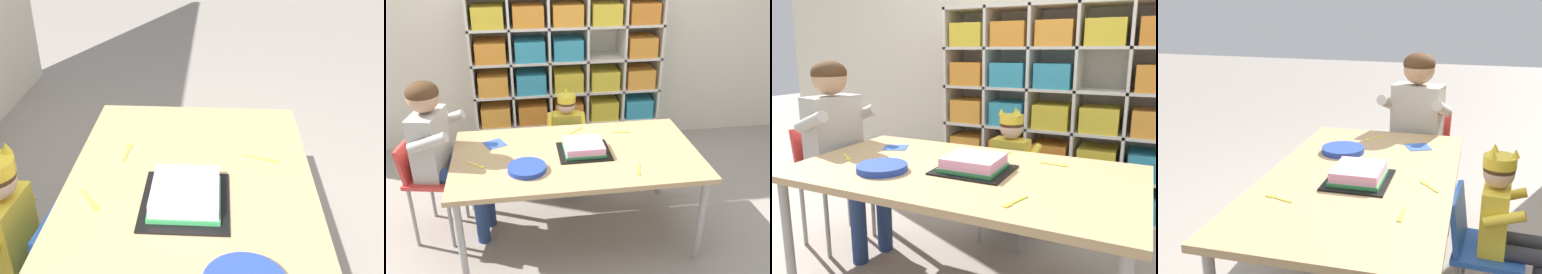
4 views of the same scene
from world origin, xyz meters
TOP-DOWN VIEW (x-y plane):
  - activity_table at (0.00, 0.00)m, footprint 1.53×0.86m
  - classroom_chair_blue at (0.01, 0.55)m, footprint 0.35×0.35m
  - child_with_crown at (0.02, 0.65)m, footprint 0.31×0.31m
  - classroom_chair_adult_side at (-0.94, 0.15)m, footprint 0.38×0.43m
  - adult_helper_seated at (-0.84, 0.13)m, footprint 0.46×0.44m
  - birthday_cake_on_tray at (0.05, 0.01)m, footprint 0.32×0.29m
  - paper_plate_stack at (-0.31, -0.17)m, footprint 0.22×0.22m
  - paper_napkin_square at (-0.51, 0.20)m, footprint 0.16×0.16m
  - fork_by_napkin at (0.33, -0.27)m, footprint 0.06×0.13m
  - fork_at_table_front_edge at (-0.61, -0.07)m, footprint 0.11×0.09m
  - fork_near_child_seat at (0.36, 0.25)m, footprint 0.13×0.02m
  - fork_beside_plate_stack at (0.04, 0.32)m, footprint 0.11×0.09m

SIDE VIEW (x-z plane):
  - classroom_chair_blue at x=0.01m, z-range 0.06..0.64m
  - classroom_chair_adult_side at x=-0.94m, z-range 0.11..0.80m
  - child_with_crown at x=0.02m, z-range 0.09..0.90m
  - activity_table at x=0.00m, z-range 0.26..0.87m
  - paper_napkin_square at x=-0.51m, z-range 0.61..0.61m
  - fork_at_table_front_edge at x=-0.61m, z-range 0.61..0.61m
  - fork_near_child_seat at x=0.36m, z-range 0.61..0.61m
  - fork_beside_plate_stack at x=0.04m, z-range 0.61..0.61m
  - fork_by_napkin at x=0.33m, z-range 0.61..0.61m
  - paper_plate_stack at x=-0.31m, z-range 0.61..0.64m
  - birthday_cake_on_tray at x=0.05m, z-range 0.60..0.67m
  - adult_helper_seated at x=-0.84m, z-range 0.13..1.21m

